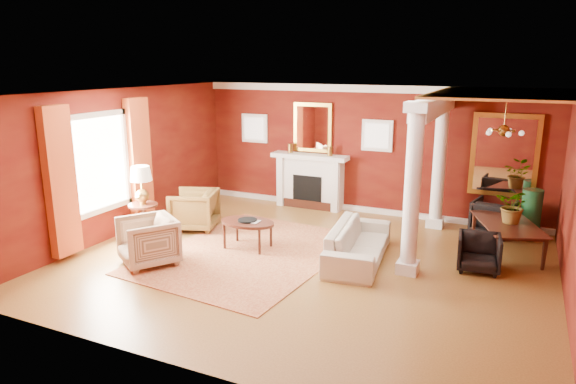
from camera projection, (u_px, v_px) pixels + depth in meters
The scene contains 27 objects.
ground at pixel (306, 263), 8.91m from camera, with size 8.00×8.00×0.00m, color brown.
room_shell at pixel (307, 148), 8.42m from camera, with size 8.04×7.04×2.92m.
fireplace at pixel (310, 181), 12.20m from camera, with size 1.85×0.42×1.29m.
overmantel_mirror at pixel (313, 128), 12.02m from camera, with size 0.95×0.07×1.15m.
flank_window_left at pixel (255, 128), 12.68m from camera, with size 0.70×0.07×0.70m.
flank_window_right at pixel (377, 136), 11.42m from camera, with size 0.70×0.07×0.70m.
left_window at pixel (103, 170), 9.62m from camera, with size 0.21×2.55×2.60m.
column_front at pixel (412, 189), 8.14m from camera, with size 0.36×0.36×2.80m.
column_back at pixel (439, 161), 10.51m from camera, with size 0.36×0.36×2.80m.
header_beam at pixel (435, 106), 9.25m from camera, with size 0.30×3.20×0.32m, color white.
amber_ceiling at pixel (504, 94), 8.59m from camera, with size 2.30×3.40×0.04m, color #ED9E45.
dining_mirror at pixel (504, 155), 10.39m from camera, with size 1.30×0.07×1.70m.
chandelier at pixel (504, 131), 8.77m from camera, with size 0.60×0.62×0.75m.
crown_trim at pixel (368, 89), 11.27m from camera, with size 8.00×0.08×0.16m, color white.
base_trim at pixel (363, 209), 11.94m from camera, with size 8.00×0.08×0.12m, color white.
rug at pixel (249, 253), 9.36m from camera, with size 2.99×3.98×0.02m, color maroon.
sofa at pixel (359, 237), 8.93m from camera, with size 2.18×0.64×0.85m, color beige.
armchair_leopard at pixel (194, 208), 10.63m from camera, with size 0.88×0.83×0.91m, color black.
armchair_stripe at pixel (148, 239), 8.76m from camera, with size 0.88×0.83×0.91m, color tan.
coffee_table at pixel (248, 223), 9.50m from camera, with size 1.05×1.05×0.53m.
coffee_book at pixel (251, 216), 9.43m from camera, with size 0.16×0.02×0.22m, color black.
side_table at pixel (142, 190), 10.04m from camera, with size 0.57×0.57×1.43m.
dining_table at pixel (509, 229), 9.23m from camera, with size 1.65×0.58×0.92m, color black.
dining_chair_near at pixel (479, 251), 8.51m from camera, with size 0.67×0.62×0.69m, color black.
dining_chair_far at pixel (494, 216), 10.30m from camera, with size 0.76×0.72×0.79m, color black.
green_urn at pixel (530, 220), 10.02m from camera, with size 0.42×0.42×1.01m.
potted_plant at pixel (516, 191), 9.06m from camera, with size 0.58×0.64×0.50m, color #26591E.
Camera 1 is at (3.22, -7.70, 3.38)m, focal length 32.00 mm.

